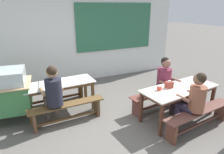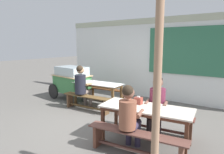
{
  "view_description": "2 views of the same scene",
  "coord_description": "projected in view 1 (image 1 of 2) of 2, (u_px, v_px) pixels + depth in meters",
  "views": [
    {
      "loc": [
        -1.57,
        -3.2,
        2.38
      ],
      "look_at": [
        0.27,
        0.79,
        0.79
      ],
      "focal_mm": 32.17,
      "sensor_mm": 36.0,
      "label": 1
    },
    {
      "loc": [
        2.94,
        -3.64,
        1.91
      ],
      "look_at": [
        -0.01,
        0.62,
        1.06
      ],
      "focal_mm": 32.27,
      "sensor_mm": 36.0,
      "label": 2
    }
  ],
  "objects": [
    {
      "name": "bench_near_front",
      "position": [
        199.0,
        117.0,
        3.96
      ],
      "size": [
        1.78,
        0.47,
        0.44
      ],
      "color": "brown",
      "rests_on": "ground_plane"
    },
    {
      "name": "person_right_near_table",
      "position": [
        166.0,
        81.0,
        4.66
      ],
      "size": [
        0.5,
        0.59,
        1.26
      ],
      "color": "#2B2122",
      "rests_on": "ground_plane"
    },
    {
      "name": "condiment_jar",
      "position": [
        159.0,
        88.0,
        4.1
      ],
      "size": [
        0.09,
        0.09,
        0.1
      ],
      "color": "#DE4837",
      "rests_on": "dining_table_near"
    },
    {
      "name": "bench_far_front",
      "position": [
        67.0,
        110.0,
        4.21
      ],
      "size": [
        1.59,
        0.33,
        0.44
      ],
      "color": "brown",
      "rests_on": "ground_plane"
    },
    {
      "name": "dining_table_near",
      "position": [
        179.0,
        91.0,
        4.27
      ],
      "size": [
        1.8,
        0.9,
        0.73
      ],
      "color": "beige",
      "rests_on": "ground_plane"
    },
    {
      "name": "person_left_back_turned",
      "position": [
        53.0,
        92.0,
        4.01
      ],
      "size": [
        0.47,
        0.59,
        1.3
      ],
      "color": "#6C6059",
      "rests_on": "ground_plane"
    },
    {
      "name": "backdrop_wall",
      "position": [
        77.0,
        36.0,
        6.22
      ],
      "size": [
        7.06,
        0.23,
        2.79
      ],
      "color": "silver",
      "rests_on": "ground_plane"
    },
    {
      "name": "bench_far_back",
      "position": [
        56.0,
        92.0,
        5.1
      ],
      "size": [
        1.56,
        0.34,
        0.44
      ],
      "color": "#562F17",
      "rests_on": "ground_plane"
    },
    {
      "name": "ground_plane",
      "position": [
        116.0,
        126.0,
        4.16
      ],
      "size": [
        40.0,
        40.0,
        0.0
      ],
      "primitive_type": "plane",
      "color": "#605C57"
    },
    {
      "name": "bench_near_back",
      "position": [
        160.0,
        97.0,
        4.82
      ],
      "size": [
        1.7,
        0.49,
        0.44
      ],
      "color": "brown",
      "rests_on": "ground_plane"
    },
    {
      "name": "tissue_box",
      "position": [
        169.0,
        85.0,
        4.22
      ],
      "size": [
        0.15,
        0.11,
        0.16
      ],
      "color": "brown",
      "rests_on": "dining_table_near"
    },
    {
      "name": "dining_table_far",
      "position": [
        60.0,
        86.0,
        4.53
      ],
      "size": [
        1.59,
        0.7,
        0.73
      ],
      "color": "silver",
      "rests_on": "ground_plane"
    },
    {
      "name": "person_near_front",
      "position": [
        194.0,
        98.0,
        3.8
      ],
      "size": [
        0.46,
        0.55,
        1.24
      ],
      "color": "#322C46",
      "rests_on": "ground_plane"
    }
  ]
}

